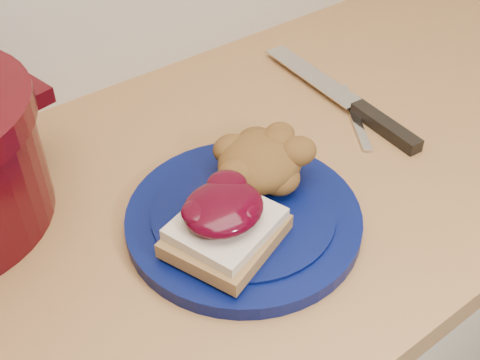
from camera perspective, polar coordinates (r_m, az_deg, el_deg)
plate at (r=0.71m, az=0.34°, el=-3.67°), size 0.34×0.34×0.02m
sandwich at (r=0.65m, az=-1.45°, el=-4.06°), size 0.15×0.14×0.06m
stuffing_mound at (r=0.72m, az=1.96°, el=1.79°), size 0.13×0.12×0.06m
chef_knife at (r=0.89m, az=11.68°, el=6.37°), size 0.05×0.33×0.02m
butter_knife at (r=0.89m, az=10.80°, el=6.01°), size 0.10×0.14×0.00m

